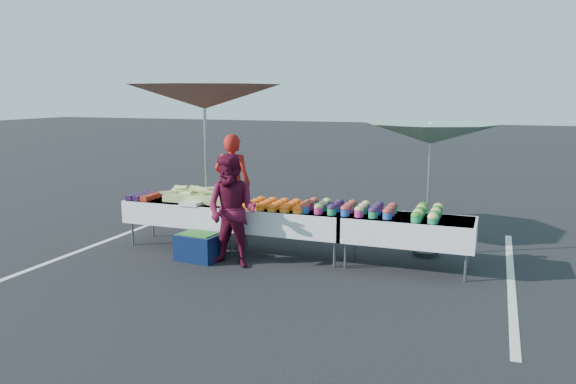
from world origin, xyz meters
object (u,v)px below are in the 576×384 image
(table_right, at_px, (407,229))
(storage_bin, at_px, (199,246))
(vendor, at_px, (233,184))
(customer, at_px, (232,211))
(table_center, at_px, (288,219))
(umbrella_left, at_px, (204,98))
(umbrella_right, at_px, (431,135))
(table_left, at_px, (185,210))

(table_right, bearing_deg, storage_bin, -167.72)
(vendor, bearing_deg, customer, 107.61)
(table_right, xyz_separation_m, customer, (-2.37, -0.75, 0.23))
(table_center, height_order, umbrella_left, umbrella_left)
(umbrella_left, height_order, umbrella_right, umbrella_left)
(table_left, distance_m, vendor, 1.15)
(table_left, relative_size, table_center, 1.00)
(table_right, distance_m, customer, 2.50)
(umbrella_right, bearing_deg, customer, -148.72)
(customer, bearing_deg, umbrella_right, 33.51)
(vendor, xyz_separation_m, umbrella_left, (-0.17, -0.65, 1.51))
(umbrella_right, bearing_deg, table_center, -157.97)
(umbrella_left, bearing_deg, table_center, -13.99)
(table_right, height_order, storage_bin, table_right)
(table_left, bearing_deg, table_center, 0.00)
(table_center, distance_m, vendor, 1.80)
(table_left, height_order, table_center, same)
(table_center, distance_m, table_right, 1.80)
(umbrella_right, distance_m, storage_bin, 3.85)
(umbrella_right, xyz_separation_m, storage_bin, (-3.16, -1.45, -1.65))
(vendor, relative_size, umbrella_left, 0.61)
(umbrella_left, bearing_deg, umbrella_right, 6.37)
(table_right, bearing_deg, umbrella_left, 173.30)
(table_right, relative_size, vendor, 1.05)
(vendor, distance_m, umbrella_left, 1.65)
(storage_bin, bearing_deg, customer, -3.26)
(table_right, relative_size, customer, 1.14)
(umbrella_left, bearing_deg, vendor, 75.62)
(customer, xyz_separation_m, umbrella_left, (-1.03, 1.15, 1.58))
(table_left, bearing_deg, customer, -31.45)
(table_right, height_order, umbrella_right, umbrella_right)
(customer, height_order, umbrella_left, umbrella_left)
(storage_bin, bearing_deg, table_left, 139.40)
(table_right, xyz_separation_m, vendor, (-3.24, 1.05, 0.30))
(table_center, distance_m, storage_bin, 1.40)
(vendor, height_order, customer, vendor)
(umbrella_left, bearing_deg, table_left, -115.99)
(customer, distance_m, storage_bin, 0.87)
(vendor, xyz_separation_m, umbrella_right, (3.42, -0.25, 0.97))
(table_left, distance_m, storage_bin, 0.97)
(table_left, xyz_separation_m, vendor, (0.36, 1.05, 0.30))
(table_center, bearing_deg, table_left, 180.00)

